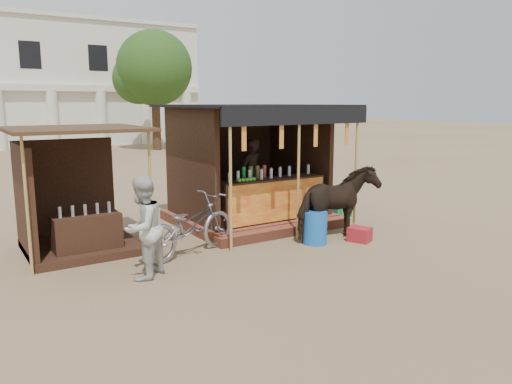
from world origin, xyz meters
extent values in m
plane|color=#846B4C|center=(0.00, 0.00, 0.00)|extent=(120.00, 120.00, 0.00)
cube|color=brown|center=(1.00, 3.50, 0.11)|extent=(3.40, 2.80, 0.22)
cube|color=brown|center=(1.00, 1.95, 0.10)|extent=(3.40, 0.35, 0.20)
cube|color=#3A2115|center=(1.00, 2.55, 0.69)|extent=(2.60, 0.55, 0.95)
cube|color=red|center=(1.00, 2.27, 0.69)|extent=(2.50, 0.02, 0.88)
cube|color=#3A2115|center=(1.00, 4.75, 1.47)|extent=(3.00, 0.12, 2.50)
cube|color=#3A2115|center=(-0.50, 3.50, 1.47)|extent=(0.12, 2.50, 2.50)
cube|color=#3A2115|center=(2.50, 3.50, 1.47)|extent=(0.12, 2.50, 2.50)
cube|color=black|center=(1.00, 3.30, 2.75)|extent=(3.60, 3.60, 0.06)
cube|color=black|center=(1.00, 1.52, 2.57)|extent=(3.60, 0.06, 0.36)
cylinder|color=tan|center=(-0.60, 1.55, 1.38)|extent=(0.06, 0.06, 2.75)
cylinder|color=tan|center=(1.00, 1.55, 1.38)|extent=(0.06, 0.06, 2.75)
cylinder|color=tan|center=(2.60, 1.55, 1.38)|extent=(0.06, 0.06, 2.75)
cube|color=red|center=(-0.30, 1.55, 2.20)|extent=(0.10, 0.02, 0.55)
cube|color=red|center=(0.57, 1.55, 2.20)|extent=(0.10, 0.02, 0.55)
cube|color=red|center=(1.43, 1.55, 2.20)|extent=(0.10, 0.02, 0.55)
cube|color=red|center=(2.30, 1.55, 2.20)|extent=(0.10, 0.02, 0.55)
imported|color=black|center=(1.15, 3.60, 1.10)|extent=(0.74, 0.61, 1.75)
cube|color=#3A2115|center=(-3.00, 3.20, 0.07)|extent=(2.00, 2.00, 0.15)
cube|color=#3A2115|center=(-3.00, 4.15, 1.05)|extent=(1.90, 0.10, 2.10)
cube|color=#3A2115|center=(-3.95, 3.20, 1.05)|extent=(0.10, 1.90, 2.10)
cube|color=#472D19|center=(-3.00, 3.10, 2.35)|extent=(2.40, 2.40, 0.06)
cylinder|color=tan|center=(-4.05, 2.15, 1.18)|extent=(0.05, 0.05, 2.35)
cylinder|color=tan|center=(-1.95, 2.15, 1.18)|extent=(0.05, 0.05, 2.35)
cube|color=#3A2115|center=(-3.00, 2.70, 0.40)|extent=(1.20, 0.50, 0.80)
imported|color=black|center=(1.68, 1.10, 0.77)|extent=(1.86, 0.93, 1.53)
imported|color=gray|center=(-1.35, 1.78, 0.57)|extent=(2.28, 1.37, 1.13)
imported|color=#BAB9B3|center=(-2.52, 1.06, 0.84)|extent=(1.04, 1.00, 1.68)
cylinder|color=blue|center=(1.11, 1.11, 0.33)|extent=(0.55, 0.55, 0.67)
cube|color=maroon|center=(2.00, 0.75, 0.15)|extent=(0.50, 0.54, 0.29)
cube|color=#1B7A4B|center=(3.07, 2.60, 0.20)|extent=(0.70, 0.55, 0.40)
cube|color=white|center=(3.07, 2.60, 0.43)|extent=(0.72, 0.57, 0.06)
cylinder|color=silver|center=(1.00, 26.40, 1.80)|extent=(0.70, 0.70, 3.60)
cylinder|color=silver|center=(4.00, 26.40, 1.80)|extent=(0.70, 0.70, 3.60)
cylinder|color=silver|center=(7.00, 26.40, 1.80)|extent=(0.70, 0.70, 3.60)
cylinder|color=silver|center=(10.00, 26.40, 1.80)|extent=(0.70, 0.70, 3.60)
cylinder|color=#382314|center=(6.00, 22.00, 2.00)|extent=(0.50, 0.50, 4.00)
sphere|color=#34521C|center=(6.00, 22.00, 4.80)|extent=(4.40, 4.40, 4.40)
sphere|color=#34521C|center=(5.20, 22.60, 4.20)|extent=(2.99, 2.99, 2.99)
camera|label=1|loc=(-5.18, -6.49, 2.84)|focal=35.00mm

